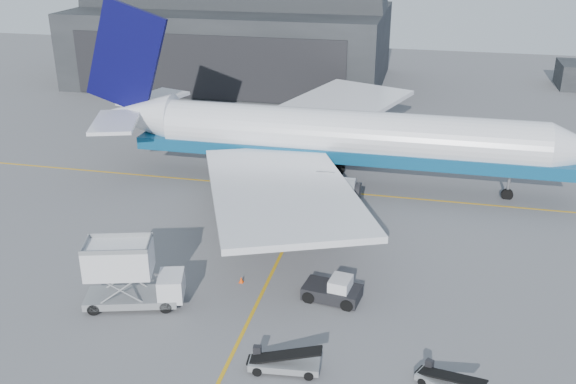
% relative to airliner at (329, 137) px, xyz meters
% --- Properties ---
extents(ground, '(200.00, 200.00, 0.00)m').
position_rel_airliner_xyz_m(ground, '(-1.23, -21.94, -5.12)').
color(ground, '#565659').
rests_on(ground, ground).
extents(taxi_lines, '(80.00, 42.12, 0.02)m').
position_rel_airliner_xyz_m(taxi_lines, '(-1.23, -9.27, -5.11)').
color(taxi_lines, '#C48F12').
rests_on(taxi_lines, ground).
extents(hangar, '(50.00, 28.30, 28.00)m').
position_rel_airliner_xyz_m(hangar, '(-23.23, 43.01, 4.42)').
color(hangar, black).
rests_on(hangar, ground).
extents(airliner, '(52.16, 50.58, 18.30)m').
position_rel_airliner_xyz_m(airliner, '(0.00, 0.00, 0.00)').
color(airliner, white).
rests_on(airliner, ground).
extents(catering_truck, '(7.31, 4.29, 4.73)m').
position_rel_airliner_xyz_m(catering_truck, '(-9.86, -25.42, -2.73)').
color(catering_truck, gray).
rests_on(catering_truck, ground).
extents(pushback_tug, '(4.34, 2.90, 1.88)m').
position_rel_airliner_xyz_m(pushback_tug, '(3.99, -21.59, -4.42)').
color(pushback_tug, black).
rests_on(pushback_tug, ground).
extents(belt_loader_a, '(4.62, 1.94, 1.73)m').
position_rel_airliner_xyz_m(belt_loader_a, '(2.27, -30.09, -4.59)').
color(belt_loader_a, gray).
rests_on(belt_loader_a, ground).
extents(belt_loader_b, '(4.07, 2.93, 1.57)m').
position_rel_airliner_xyz_m(belt_loader_b, '(12.03, -29.76, -4.64)').
color(belt_loader_b, gray).
rests_on(belt_loader_b, ground).
extents(traffic_cone, '(0.33, 0.33, 0.48)m').
position_rel_airliner_xyz_m(traffic_cone, '(-3.15, -20.82, -4.89)').
color(traffic_cone, '#F54507').
rests_on(traffic_cone, ground).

